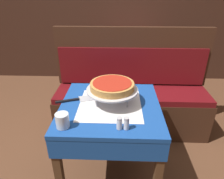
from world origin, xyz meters
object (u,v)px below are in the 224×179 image
object	(u,v)px
dining_table_front	(110,117)
pizza_pan_stand	(112,90)
booth_bench	(131,102)
dining_table_rear	(133,54)
deep_dish_pizza	(112,86)
pepper_shaker	(126,123)
water_glass_near	(62,120)
salt_shaker	(119,123)
condiment_caddy	(132,43)
pizza_server	(76,100)

from	to	relation	value
dining_table_front	pizza_pan_stand	bearing A→B (deg)	69.42
booth_bench	dining_table_rear	bearing A→B (deg)	86.47
deep_dish_pizza	pepper_shaker	bearing A→B (deg)	-72.68
booth_bench	pizza_pan_stand	xyz separation A→B (m)	(-0.19, -0.68, 0.49)
pizza_pan_stand	water_glass_near	distance (m)	0.42
dining_table_rear	salt_shaker	world-z (taller)	salt_shaker
dining_table_front	condiment_caddy	xyz separation A→B (m)	(0.24, 1.74, 0.13)
dining_table_front	pepper_shaker	distance (m)	0.33
dining_table_rear	condiment_caddy	xyz separation A→B (m)	(-0.01, 0.10, 0.14)
pepper_shaker	salt_shaker	bearing A→B (deg)	-180.00
dining_table_front	dining_table_rear	bearing A→B (deg)	81.11
dining_table_rear	condiment_caddy	distance (m)	0.17
booth_bench	pizza_pan_stand	bearing A→B (deg)	-105.34
dining_table_rear	booth_bench	world-z (taller)	booth_bench
booth_bench	deep_dish_pizza	size ratio (longest dim) A/B	5.32
dining_table_front	water_glass_near	bearing A→B (deg)	-135.77
dining_table_front	booth_bench	distance (m)	0.79
dining_table_front	deep_dish_pizza	bearing A→B (deg)	69.42
booth_bench	condiment_caddy	distance (m)	1.11
booth_bench	pizza_pan_stand	world-z (taller)	booth_bench
pizza_server	pepper_shaker	world-z (taller)	pepper_shaker
salt_shaker	dining_table_front	bearing A→B (deg)	103.93
dining_table_front	booth_bench	size ratio (longest dim) A/B	0.44
deep_dish_pizza	condiment_caddy	distance (m)	1.72
pizza_pan_stand	pepper_shaker	size ratio (longest dim) A/B	4.66
dining_table_rear	pizza_pan_stand	size ratio (longest dim) A/B	2.07
dining_table_front	pepper_shaker	world-z (taller)	pepper_shaker
booth_bench	pepper_shaker	bearing A→B (deg)	-95.25
water_glass_near	pepper_shaker	distance (m)	0.38
pizza_server	salt_shaker	xyz separation A→B (m)	(0.33, -0.33, 0.03)
dining_table_front	dining_table_rear	world-z (taller)	dining_table_front
pizza_pan_stand	salt_shaker	xyz separation A→B (m)	(0.05, -0.31, -0.06)
pizza_server	pepper_shaker	bearing A→B (deg)	-41.71
salt_shaker	pepper_shaker	bearing A→B (deg)	0.00
water_glass_near	condiment_caddy	world-z (taller)	condiment_caddy
booth_bench	pizza_pan_stand	size ratio (longest dim) A/B	4.49
dining_table_rear	water_glass_near	xyz separation A→B (m)	(-0.53, -1.90, 0.16)
dining_table_front	pizza_server	distance (m)	0.29
pizza_server	water_glass_near	world-z (taller)	water_glass_near
pepper_shaker	dining_table_front	bearing A→B (deg)	111.86
water_glass_near	salt_shaker	xyz separation A→B (m)	(0.34, -0.01, -0.01)
deep_dish_pizza	salt_shaker	size ratio (longest dim) A/B	4.03
pepper_shaker	dining_table_rear	bearing A→B (deg)	85.58
water_glass_near	salt_shaker	distance (m)	0.34
salt_shaker	condiment_caddy	world-z (taller)	condiment_caddy
dining_table_rear	salt_shaker	bearing A→B (deg)	-95.65
booth_bench	salt_shaker	xyz separation A→B (m)	(-0.13, -0.98, 0.43)
deep_dish_pizza	booth_bench	bearing A→B (deg)	74.66
water_glass_near	dining_table_front	bearing A→B (deg)	44.23
dining_table_rear	pizza_server	xyz separation A→B (m)	(-0.51, -1.58, 0.12)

